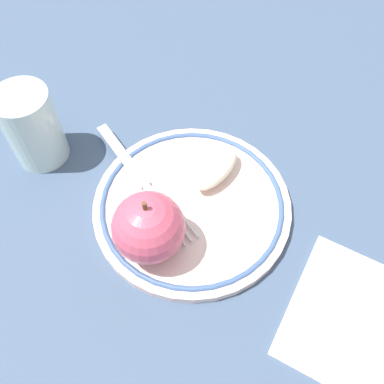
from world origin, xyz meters
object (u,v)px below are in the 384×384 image
(fork, at_px, (139,176))
(drinking_glass, at_px, (32,127))
(apple_slice_front, at_px, (216,169))
(plate, at_px, (192,205))
(napkin_folded, at_px, (351,317))
(apple_red_whole, at_px, (149,228))

(fork, height_order, drinking_glass, drinking_glass)
(apple_slice_front, relative_size, drinking_glass, 0.72)
(plate, distance_m, napkin_folded, 0.19)
(apple_slice_front, relative_size, fork, 0.36)
(plate, height_order, drinking_glass, drinking_glass)
(plate, bearing_deg, apple_red_whole, -163.68)
(plate, xyz_separation_m, napkin_folded, (0.06, -0.19, -0.00))
(plate, relative_size, apple_slice_front, 3.19)
(apple_red_whole, bearing_deg, apple_slice_front, 17.52)
(apple_red_whole, distance_m, fork, 0.09)
(plate, height_order, napkin_folded, plate)
(drinking_glass, height_order, napkin_folded, drinking_glass)
(apple_red_whole, bearing_deg, drinking_glass, 102.51)
(plate, bearing_deg, fork, 116.72)
(plate, distance_m, fork, 0.07)
(plate, distance_m, apple_red_whole, 0.08)
(drinking_glass, xyz_separation_m, napkin_folded, (0.16, -0.35, -0.04))
(apple_slice_front, distance_m, fork, 0.09)
(apple_red_whole, relative_size, napkin_folded, 0.58)
(drinking_glass, bearing_deg, napkin_folded, -65.71)
(plate, bearing_deg, drinking_glass, 122.01)
(apple_red_whole, height_order, drinking_glass, same)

